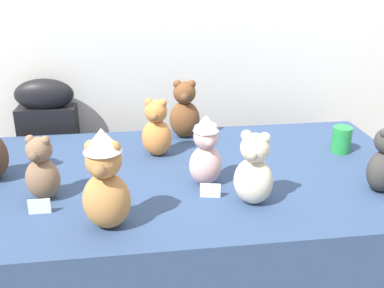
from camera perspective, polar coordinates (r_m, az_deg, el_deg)
The scene contains 11 objects.
display_table at distance 1.92m, azimuth 0.00°, elevation -13.13°, with size 1.73×0.98×0.70m, color navy.
instrument_case at distance 2.42m, azimuth -16.99°, elevation -2.90°, with size 0.29×0.13×0.94m.
teddy_bear_ginger at distance 1.86m, azimuth -4.48°, elevation 1.84°, with size 0.15×0.14×0.24m.
teddy_bear_blush at distance 1.61m, azimuth 1.74°, elevation -0.90°, with size 0.13×0.12×0.26m.
teddy_bear_mocha at distance 1.60m, azimuth -18.35°, elevation -3.10°, with size 0.14×0.13×0.23m.
teddy_bear_chestnut at distance 2.05m, azimuth -0.94°, elevation 4.17°, with size 0.15×0.13×0.27m.
teddy_bear_caramel at distance 1.36m, azimuth -10.85°, elevation -4.54°, with size 0.17×0.15×0.32m.
teddy_bear_cream at distance 1.50m, azimuth 7.74°, elevation -3.30°, with size 0.17×0.16×0.25m.
party_cup_green at distance 2.01m, azimuth 18.24°, elevation 0.52°, with size 0.08×0.08×0.11m, color #238C3D.
name_card_front_middle at distance 1.55m, azimuth -18.59°, elevation -7.44°, with size 0.07×0.01×0.05m, color white.
name_card_front_right at distance 1.56m, azimuth 2.31°, elevation -5.86°, with size 0.07×0.01×0.05m, color white.
Camera 1 is at (-0.21, -1.30, 1.46)m, focal length 42.51 mm.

